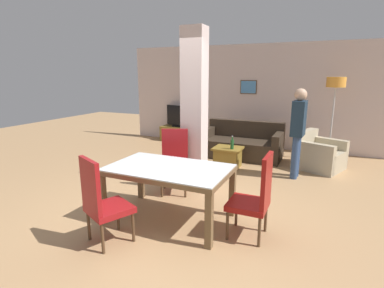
{
  "coord_description": "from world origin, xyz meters",
  "views": [
    {
      "loc": [
        1.84,
        -3.32,
        1.94
      ],
      "look_at": [
        0.0,
        0.76,
        0.89
      ],
      "focal_mm": 28.0,
      "sensor_mm": 36.0,
      "label": 1
    }
  ],
  "objects_px": {
    "armchair": "(318,156)",
    "tv_screen": "(178,116)",
    "dining_table": "(169,177)",
    "tv_stand": "(178,134)",
    "dining_chair_near_left": "(102,200)",
    "dining_chair_head_right": "(256,195)",
    "sofa": "(242,145)",
    "bottle": "(232,144)",
    "standing_person": "(298,127)",
    "floor_lamp": "(335,90)",
    "dining_chair_far_left": "(175,160)",
    "coffee_table": "(228,157)"
  },
  "relations": [
    {
      "from": "sofa",
      "to": "tv_screen",
      "type": "xyz_separation_m",
      "value": [
        -2.16,
        0.89,
        0.45
      ]
    },
    {
      "from": "coffee_table",
      "to": "tv_screen",
      "type": "bearing_deg",
      "value": 139.08
    },
    {
      "from": "bottle",
      "to": "tv_screen",
      "type": "xyz_separation_m",
      "value": [
        -2.22,
        1.92,
        0.2
      ]
    },
    {
      "from": "sofa",
      "to": "dining_chair_head_right",
      "type": "bearing_deg",
      "value": 107.42
    },
    {
      "from": "sofa",
      "to": "armchair",
      "type": "bearing_deg",
      "value": 171.14
    },
    {
      "from": "floor_lamp",
      "to": "standing_person",
      "type": "relative_size",
      "value": 1.11
    },
    {
      "from": "tv_stand",
      "to": "floor_lamp",
      "type": "height_order",
      "value": "floor_lamp"
    },
    {
      "from": "bottle",
      "to": "tv_stand",
      "type": "relative_size",
      "value": 0.27
    },
    {
      "from": "armchair",
      "to": "coffee_table",
      "type": "distance_m",
      "value": 1.87
    },
    {
      "from": "armchair",
      "to": "tv_stand",
      "type": "relative_size",
      "value": 1.06
    },
    {
      "from": "dining_chair_near_left",
      "to": "tv_stand",
      "type": "bearing_deg",
      "value": 132.73
    },
    {
      "from": "armchair",
      "to": "tv_screen",
      "type": "bearing_deg",
      "value": -84.31
    },
    {
      "from": "sofa",
      "to": "dining_table",
      "type": "bearing_deg",
      "value": 88.93
    },
    {
      "from": "dining_chair_head_right",
      "to": "dining_chair_far_left",
      "type": "bearing_deg",
      "value": 59.31
    },
    {
      "from": "bottle",
      "to": "floor_lamp",
      "type": "distance_m",
      "value": 2.64
    },
    {
      "from": "armchair",
      "to": "dining_table",
      "type": "bearing_deg",
      "value": -6.06
    },
    {
      "from": "armchair",
      "to": "standing_person",
      "type": "distance_m",
      "value": 1.11
    },
    {
      "from": "dining_chair_head_right",
      "to": "standing_person",
      "type": "distance_m",
      "value": 2.52
    },
    {
      "from": "tv_stand",
      "to": "floor_lamp",
      "type": "bearing_deg",
      "value": -5.2
    },
    {
      "from": "bottle",
      "to": "dining_chair_near_left",
      "type": "bearing_deg",
      "value": -98.94
    },
    {
      "from": "tv_screen",
      "to": "standing_person",
      "type": "distance_m",
      "value": 3.99
    },
    {
      "from": "tv_stand",
      "to": "standing_person",
      "type": "height_order",
      "value": "standing_person"
    },
    {
      "from": "tv_screen",
      "to": "standing_person",
      "type": "relative_size",
      "value": 0.47
    },
    {
      "from": "armchair",
      "to": "bottle",
      "type": "height_order",
      "value": "armchair"
    },
    {
      "from": "coffee_table",
      "to": "armchair",
      "type": "bearing_deg",
      "value": 21.1
    },
    {
      "from": "dining_table",
      "to": "bottle",
      "type": "height_order",
      "value": "dining_table"
    },
    {
      "from": "dining_table",
      "to": "coffee_table",
      "type": "distance_m",
      "value": 2.61
    },
    {
      "from": "dining_chair_far_left",
      "to": "coffee_table",
      "type": "bearing_deg",
      "value": -127.0
    },
    {
      "from": "dining_chair_near_left",
      "to": "armchair",
      "type": "distance_m",
      "value": 4.65
    },
    {
      "from": "dining_table",
      "to": "tv_stand",
      "type": "xyz_separation_m",
      "value": [
        -2.09,
        4.41,
        -0.38
      ]
    },
    {
      "from": "dining_table",
      "to": "dining_chair_near_left",
      "type": "height_order",
      "value": "dining_chair_near_left"
    },
    {
      "from": "coffee_table",
      "to": "tv_screen",
      "type": "relative_size",
      "value": 0.73
    },
    {
      "from": "dining_table",
      "to": "armchair",
      "type": "xyz_separation_m",
      "value": [
        1.76,
        3.25,
        -0.32
      ]
    },
    {
      "from": "standing_person",
      "to": "dining_table",
      "type": "bearing_deg",
      "value": 155.06
    },
    {
      "from": "tv_stand",
      "to": "dining_chair_far_left",
      "type": "bearing_deg",
      "value": -63.97
    },
    {
      "from": "dining_chair_far_left",
      "to": "tv_stand",
      "type": "xyz_separation_m",
      "value": [
        -1.7,
        3.48,
        -0.33
      ]
    },
    {
      "from": "dining_chair_near_left",
      "to": "dining_chair_head_right",
      "type": "distance_m",
      "value": 1.79
    },
    {
      "from": "tv_stand",
      "to": "tv_screen",
      "type": "height_order",
      "value": "tv_screen"
    },
    {
      "from": "sofa",
      "to": "bottle",
      "type": "height_order",
      "value": "sofa"
    },
    {
      "from": "coffee_table",
      "to": "tv_screen",
      "type": "height_order",
      "value": "tv_screen"
    },
    {
      "from": "dining_chair_far_left",
      "to": "dining_chair_near_left",
      "type": "xyz_separation_m",
      "value": [
        -0.0,
        -1.79,
        0.0
      ]
    },
    {
      "from": "dining_chair_far_left",
      "to": "tv_stand",
      "type": "distance_m",
      "value": 3.88
    },
    {
      "from": "dining_table",
      "to": "dining_chair_far_left",
      "type": "distance_m",
      "value": 1.01
    },
    {
      "from": "sofa",
      "to": "coffee_table",
      "type": "relative_size",
      "value": 3.17
    },
    {
      "from": "dining_chair_near_left",
      "to": "standing_person",
      "type": "xyz_separation_m",
      "value": [
        1.79,
        3.34,
        0.43
      ]
    },
    {
      "from": "bottle",
      "to": "sofa",
      "type": "bearing_deg",
      "value": 93.41
    },
    {
      "from": "dining_chair_head_right",
      "to": "coffee_table",
      "type": "xyz_separation_m",
      "value": [
        -1.16,
        2.58,
        -0.32
      ]
    },
    {
      "from": "dining_chair_head_right",
      "to": "armchair",
      "type": "xyz_separation_m",
      "value": [
        0.59,
        3.25,
        -0.27
      ]
    },
    {
      "from": "dining_chair_near_left",
      "to": "dining_chair_head_right",
      "type": "bearing_deg",
      "value": 53.64
    },
    {
      "from": "dining_chair_head_right",
      "to": "standing_person",
      "type": "height_order",
      "value": "standing_person"
    }
  ]
}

